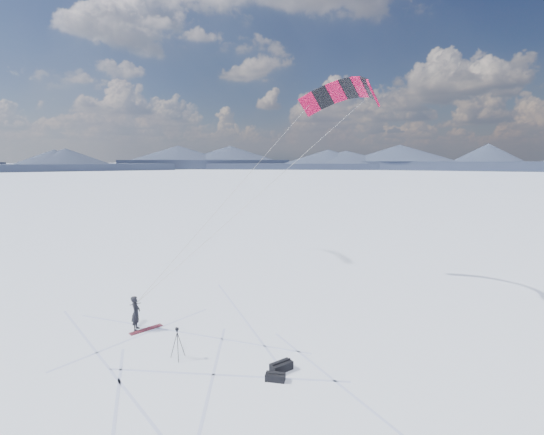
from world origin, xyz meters
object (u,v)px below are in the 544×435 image
gear_bag_a (281,366)px  gear_bag_b (275,377)px  snowboard (146,329)px  tripod (177,339)px  snowkiter (137,330)px

gear_bag_a → gear_bag_b: 0.77m
snowboard → gear_bag_a: gear_bag_a is taller
tripod → gear_bag_a: (3.55, -2.79, -0.71)m
snowkiter → tripod: 4.10m
snowkiter → gear_bag_a: size_ratio=1.79×
tripod → gear_bag_a: 4.58m
snowkiter → tripod: tripod is taller
gear_bag_b → snowkiter: bearing=157.4°
snowkiter → gear_bag_a: (4.79, -6.60, 0.18)m
snowkiter → snowboard: bearing=-99.7°
snowboard → gear_bag_a: (4.36, -6.37, 0.16)m
gear_bag_b → snowboard: bearing=155.6°
snowkiter → gear_bag_a: bearing=-124.8°
gear_bag_b → tripod: bearing=168.8°
gear_bag_a → gear_bag_b: size_ratio=1.18×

